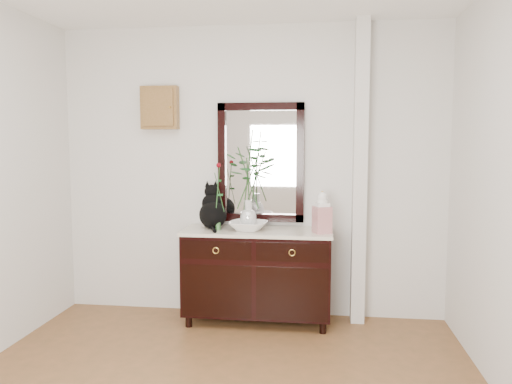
# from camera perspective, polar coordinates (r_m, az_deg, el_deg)

# --- Properties ---
(wall_back) EXTENTS (3.60, 0.04, 2.70)m
(wall_back) POSITION_cam_1_polar(r_m,az_deg,el_deg) (4.66, -0.66, 2.28)
(wall_back) COLOR silver
(wall_back) RESTS_ON ground
(pilaster) EXTENTS (0.12, 0.20, 2.70)m
(pilaster) POSITION_cam_1_polar(r_m,az_deg,el_deg) (4.55, 11.77, 2.07)
(pilaster) COLOR silver
(pilaster) RESTS_ON ground
(sideboard) EXTENTS (1.33, 0.52, 0.82)m
(sideboard) POSITION_cam_1_polar(r_m,az_deg,el_deg) (4.54, 0.17, -9.02)
(sideboard) COLOR black
(sideboard) RESTS_ON ground
(wall_mirror) EXTENTS (0.80, 0.06, 1.10)m
(wall_mirror) POSITION_cam_1_polar(r_m,az_deg,el_deg) (4.63, 0.54, 3.37)
(wall_mirror) COLOR black
(wall_mirror) RESTS_ON wall_back
(key_cabinet) EXTENTS (0.35, 0.10, 0.40)m
(key_cabinet) POSITION_cam_1_polar(r_m,az_deg,el_deg) (4.82, -10.93, 9.43)
(key_cabinet) COLOR brown
(key_cabinet) RESTS_ON wall_back
(cat) EXTENTS (0.39, 0.43, 0.40)m
(cat) POSITION_cam_1_polar(r_m,az_deg,el_deg) (4.55, -4.97, -1.61)
(cat) COLOR black
(cat) RESTS_ON sideboard
(lotus_bowl) EXTENTS (0.38, 0.38, 0.08)m
(lotus_bowl) POSITION_cam_1_polar(r_m,az_deg,el_deg) (4.43, -0.88, -3.89)
(lotus_bowl) COLOR white
(lotus_bowl) RESTS_ON sideboard
(vase_branches) EXTENTS (0.50, 0.50, 0.88)m
(vase_branches) POSITION_cam_1_polar(r_m,az_deg,el_deg) (4.38, -0.89, 1.54)
(vase_branches) COLOR silver
(vase_branches) RESTS_ON lotus_bowl
(bud_vase_rose) EXTENTS (0.09, 0.09, 0.61)m
(bud_vase_rose) POSITION_cam_1_polar(r_m,az_deg,el_deg) (4.42, -4.39, -0.46)
(bud_vase_rose) COLOR #396D36
(bud_vase_rose) RESTS_ON sideboard
(ginger_jar) EXTENTS (0.18, 0.18, 0.37)m
(ginger_jar) POSITION_cam_1_polar(r_m,az_deg,el_deg) (4.32, 7.56, -2.26)
(ginger_jar) COLOR silver
(ginger_jar) RESTS_ON sideboard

